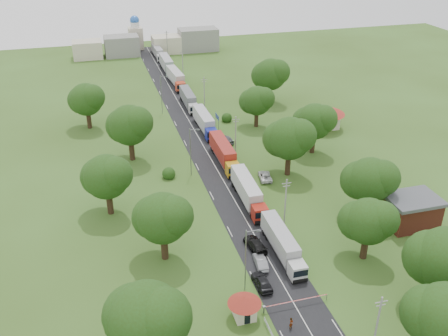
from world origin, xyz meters
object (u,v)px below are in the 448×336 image
object	(u,v)px
car_lane_front	(262,282)
pedestrian_near	(291,323)
info_sign	(217,119)
guard_booth	(244,304)
car_lane_mid	(261,262)
boom_barrier	(286,303)
truck_0	(282,243)

from	to	relation	value
car_lane_front	pedestrian_near	world-z (taller)	pedestrian_near
info_sign	guard_booth	bearing A→B (deg)	-101.68
car_lane_mid	pedestrian_near	distance (m)	12.86
pedestrian_near	car_lane_mid	bearing A→B (deg)	48.93
boom_barrier	info_sign	world-z (taller)	info_sign
boom_barrier	guard_booth	distance (m)	5.98
info_sign	car_lane_front	world-z (taller)	info_sign
car_lane_mid	pedestrian_near	xyz separation A→B (m)	(-0.45, -12.85, 0.14)
pedestrian_near	info_sign	bearing A→B (deg)	44.35
truck_0	car_lane_front	xyz separation A→B (m)	(-5.38, -6.14, -1.24)
guard_booth	pedestrian_near	distance (m)	6.31
car_lane_front	pedestrian_near	bearing A→B (deg)	94.28
boom_barrier	car_lane_mid	xyz separation A→B (m)	(-0.31, 9.35, -0.17)
guard_booth	car_lane_mid	xyz separation A→B (m)	(5.53, 9.35, -1.44)
car_lane_mid	truck_0	bearing A→B (deg)	-150.27
boom_barrier	pedestrian_near	world-z (taller)	pedestrian_near
guard_booth	car_lane_mid	distance (m)	10.96
boom_barrier	info_sign	distance (m)	60.39
info_sign	truck_0	size ratio (longest dim) A/B	0.29
car_lane_mid	info_sign	bearing A→B (deg)	-91.89
info_sign	truck_0	distance (m)	48.95
car_lane_front	car_lane_mid	distance (m)	4.55
pedestrian_near	car_lane_front	bearing A→B (deg)	56.85
truck_0	pedestrian_near	bearing A→B (deg)	-107.07
boom_barrier	guard_booth	xyz separation A→B (m)	(-5.84, -0.00, 1.27)
truck_0	info_sign	bearing A→B (deg)	86.69
boom_barrier	pedestrian_near	distance (m)	3.58
info_sign	car_lane_mid	bearing A→B (deg)	-97.72
info_sign	pedestrian_near	size ratio (longest dim) A/B	2.39
boom_barrier	info_sign	size ratio (longest dim) A/B	2.25
info_sign	boom_barrier	bearing A→B (deg)	-96.24
car_lane_front	car_lane_mid	bearing A→B (deg)	-108.64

